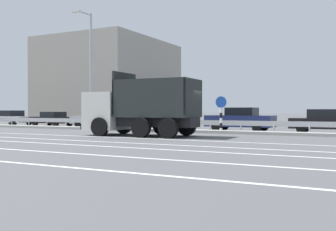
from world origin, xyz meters
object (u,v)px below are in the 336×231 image
Objects in this scene: dump_truck at (129,113)px; parked_car_3 at (97,119)px; parked_car_4 at (158,120)px; parked_car_5 at (240,119)px; street_lamp_1 at (90,65)px; parked_car_1 at (12,118)px; parked_car_6 at (325,121)px; parked_car_2 at (53,119)px; median_road_sign at (221,113)px.

dump_truck is 10.70m from parked_car_3.
parked_car_4 is (5.78, -0.08, -0.04)m from parked_car_3.
parked_car_5 is at bearing -91.92° from parked_car_4.
street_lamp_1 reaches higher than parked_car_1.
parked_car_1 is at bearing 65.51° from dump_truck.
parked_car_4 is 0.85× the size of parked_car_5.
parked_car_6 is at bearing 10.64° from street_lamp_1.
dump_truck is at bearing -167.14° from parked_car_4.
parked_car_2 is 17.20m from parked_car_5.
street_lamp_1 is 2.15× the size of parked_car_4.
parked_car_2 is at bearing 57.83° from dump_truck.
dump_truck is at bearing 152.03° from parked_car_5.
street_lamp_1 is (-10.09, -0.21, 3.49)m from median_road_sign.
dump_truck is 1.57× the size of parked_car_2.
parked_car_3 is 12.13m from parked_car_5.
dump_truck is 14.89m from parked_car_2.
parked_car_3 reaches higher than parked_car_2.
parked_car_2 is at bearing -89.35° from parked_car_3.
median_road_sign is at bearing -44.65° from dump_truck.
parked_car_2 is at bearing -92.01° from parked_car_6.
parked_car_5 is at bearing 92.39° from parked_car_3.
parked_car_3 is (10.04, -0.00, 0.03)m from parked_car_1.
parked_car_5 is 1.12× the size of parked_car_6.
parked_car_6 reaches higher than parked_car_2.
median_road_sign is 0.49× the size of parked_car_3.
parked_car_2 is at bearing 91.65° from parked_car_1.
parked_car_4 is 11.78m from parked_car_6.
parked_car_3 is at bearing 90.17° from parked_car_1.
parked_car_1 is 4.97m from parked_car_2.
parked_car_5 is 5.44m from parked_car_6.
parked_car_5 is at bearing 90.33° from parked_car_1.
median_road_sign reaches higher than parked_car_2.
parked_car_6 reaches higher than parked_car_1.
median_road_sign is (3.96, 4.35, -0.05)m from dump_truck.
parked_car_2 is 0.89× the size of parked_car_3.
street_lamp_1 reaches higher than parked_car_3.
median_road_sign is at bearing -65.66° from parked_car_6.
parked_car_2 is 1.06× the size of parked_car_4.
median_road_sign is at bearing -96.90° from parked_car_2.
parked_car_2 is at bearing 169.80° from median_road_sign.
parked_car_3 is at bearing 85.95° from parked_car_4.
parked_car_6 is at bearing 89.88° from parked_car_1.
parked_car_3 is at bearing -88.15° from parked_car_2.
street_lamp_1 is 1.83× the size of parked_car_5.
street_lamp_1 is at bearing 123.50° from parked_car_4.
street_lamp_1 is 5.35m from parked_car_3.
median_road_sign reaches higher than parked_car_1.
median_road_sign is 0.27× the size of street_lamp_1.
parked_car_6 is (27.60, -0.14, 0.04)m from parked_car_1.
dump_truck reaches higher than parked_car_2.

